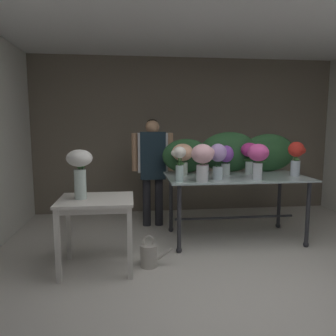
% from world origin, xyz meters
% --- Properties ---
extents(ground_plane, '(7.12, 7.12, 0.00)m').
position_xyz_m(ground_plane, '(0.00, 1.62, 0.00)').
color(ground_plane, beige).
extents(wall_back, '(5.27, 0.12, 2.62)m').
position_xyz_m(wall_back, '(0.00, 3.24, 1.31)').
color(wall_back, '#706656').
rests_on(wall_back, ground).
extents(ceiling_slab, '(5.39, 3.36, 0.12)m').
position_xyz_m(ceiling_slab, '(0.00, 1.62, 2.68)').
color(ceiling_slab, silver).
rests_on(ceiling_slab, wall_back).
extents(display_table_glass, '(1.79, 0.96, 0.85)m').
position_xyz_m(display_table_glass, '(0.39, 1.66, 0.72)').
color(display_table_glass, '#ACC0BF').
rests_on(display_table_glass, ground).
extents(side_table_white, '(0.76, 0.63, 0.75)m').
position_xyz_m(side_table_white, '(-1.32, 0.98, 0.65)').
color(side_table_white, silver).
rests_on(side_table_white, ground).
extents(florist, '(0.61, 0.24, 1.58)m').
position_xyz_m(florist, '(-0.64, 2.36, 0.98)').
color(florist, '#232328').
rests_on(florist, ground).
extents(foliage_backdrop, '(1.89, 0.30, 0.56)m').
position_xyz_m(foliage_backdrop, '(0.50, 2.03, 1.11)').
color(foliage_backdrop, '#28562D').
rests_on(foliage_backdrop, display_table_glass).
extents(vase_lilac_roses, '(0.22, 0.21, 0.43)m').
position_xyz_m(vase_lilac_roses, '(0.09, 1.44, 1.11)').
color(vase_lilac_roses, silver).
rests_on(vase_lilac_roses, display_table_glass).
extents(vase_peach_tulips, '(0.28, 0.28, 0.41)m').
position_xyz_m(vase_peach_tulips, '(-0.28, 1.82, 1.10)').
color(vase_peach_tulips, silver).
rests_on(vase_peach_tulips, display_table_glass).
extents(vase_fuchsia_anemones, '(0.25, 0.25, 0.43)m').
position_xyz_m(vase_fuchsia_anemones, '(0.55, 1.34, 1.12)').
color(vase_fuchsia_anemones, silver).
rests_on(vase_fuchsia_anemones, display_table_glass).
extents(vase_ivory_ranunculus, '(0.17, 0.15, 0.41)m').
position_xyz_m(vase_ivory_ranunculus, '(-0.40, 1.32, 1.08)').
color(vase_ivory_ranunculus, silver).
rests_on(vase_ivory_ranunculus, display_table_glass).
extents(vase_magenta_hydrangea, '(0.23, 0.23, 0.42)m').
position_xyz_m(vase_magenta_hydrangea, '(0.64, 1.86, 1.12)').
color(vase_magenta_hydrangea, silver).
rests_on(vase_magenta_hydrangea, display_table_glass).
extents(vase_violet_freesia, '(0.20, 0.20, 0.39)m').
position_xyz_m(vase_violet_freesia, '(0.28, 1.76, 1.08)').
color(vase_violet_freesia, silver).
rests_on(vase_violet_freesia, display_table_glass).
extents(vase_blush_carnations, '(0.27, 0.26, 0.44)m').
position_xyz_m(vase_blush_carnations, '(-0.13, 1.29, 1.11)').
color(vase_blush_carnations, silver).
rests_on(vase_blush_carnations, display_table_glass).
extents(vase_scarlet_stock, '(0.22, 0.20, 0.44)m').
position_xyz_m(vase_scarlet_stock, '(1.15, 1.57, 1.11)').
color(vase_scarlet_stock, silver).
rests_on(vase_scarlet_stock, display_table_glass).
extents(vase_rosy_dahlias, '(0.22, 0.20, 0.36)m').
position_xyz_m(vase_rosy_dahlias, '(0.02, 1.79, 1.07)').
color(vase_rosy_dahlias, silver).
rests_on(vase_rosy_dahlias, display_table_glass).
extents(vase_white_roses_tall, '(0.26, 0.26, 0.50)m').
position_xyz_m(vase_white_roses_tall, '(-1.47, 0.98, 1.07)').
color(vase_white_roses_tall, silver).
rests_on(vase_white_roses_tall, side_table_white).
extents(watering_can, '(0.35, 0.18, 0.34)m').
position_xyz_m(watering_can, '(-0.78, 0.96, 0.13)').
color(watering_can, '#B7B2A8').
rests_on(watering_can, ground).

